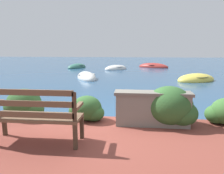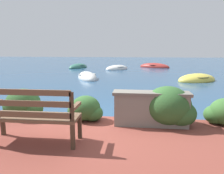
% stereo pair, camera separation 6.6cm
% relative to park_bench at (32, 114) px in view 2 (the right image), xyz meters
% --- Properties ---
extents(ground_plane, '(80.00, 80.00, 0.00)m').
position_rel_park_bench_xyz_m(ground_plane, '(0.83, 1.53, -0.70)').
color(ground_plane, navy).
extents(park_bench, '(1.48, 0.48, 0.93)m').
position_rel_park_bench_xyz_m(park_bench, '(0.00, 0.00, 0.00)').
color(park_bench, '#433123').
rests_on(park_bench, patio_terrace).
extents(stone_wall, '(1.52, 0.39, 0.69)m').
position_rel_park_bench_xyz_m(stone_wall, '(1.96, 1.07, -0.14)').
color(stone_wall, slate).
rests_on(stone_wall, patio_terrace).
extents(hedge_clump_left, '(0.96, 0.69, 0.65)m').
position_rel_park_bench_xyz_m(hedge_clump_left, '(-0.86, 1.27, -0.20)').
color(hedge_clump_left, '#2D5628').
rests_on(hedge_clump_left, patio_terrace).
extents(hedge_clump_centre, '(0.80, 0.57, 0.54)m').
position_rel_park_bench_xyz_m(hedge_clump_centre, '(0.57, 1.23, -0.25)').
color(hedge_clump_centre, '#2D5628').
rests_on(hedge_clump_centre, patio_terrace).
extents(hedge_clump_right, '(1.17, 0.84, 0.79)m').
position_rel_park_bench_xyz_m(hedge_clump_right, '(2.28, 1.14, -0.14)').
color(hedge_clump_right, '#2D5628').
rests_on(hedge_clump_right, patio_terrace).
extents(rowboat_nearest, '(2.63, 2.21, 0.73)m').
position_rel_park_bench_xyz_m(rowboat_nearest, '(4.93, 8.98, -0.64)').
color(rowboat_nearest, '#DBC64C').
rests_on(rowboat_nearest, ground_plane).
extents(rowboat_mid, '(1.95, 2.72, 0.71)m').
position_rel_park_bench_xyz_m(rowboat_mid, '(-1.22, 9.29, -0.64)').
color(rowboat_mid, silver).
rests_on(rowboat_mid, ground_plane).
extents(rowboat_far, '(2.38, 2.57, 0.66)m').
position_rel_park_bench_xyz_m(rowboat_far, '(0.00, 15.19, -0.65)').
color(rowboat_far, silver).
rests_on(rowboat_far, ground_plane).
extents(rowboat_outer, '(1.76, 2.73, 0.68)m').
position_rel_park_bench_xyz_m(rowboat_outer, '(-3.68, 16.36, -0.64)').
color(rowboat_outer, '#336B5B').
rests_on(rowboat_outer, ground_plane).
extents(rowboat_distant, '(3.07, 2.36, 0.74)m').
position_rel_park_bench_xyz_m(rowboat_distant, '(3.31, 17.45, -0.64)').
color(rowboat_distant, '#9E2D28').
rests_on(rowboat_distant, ground_plane).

